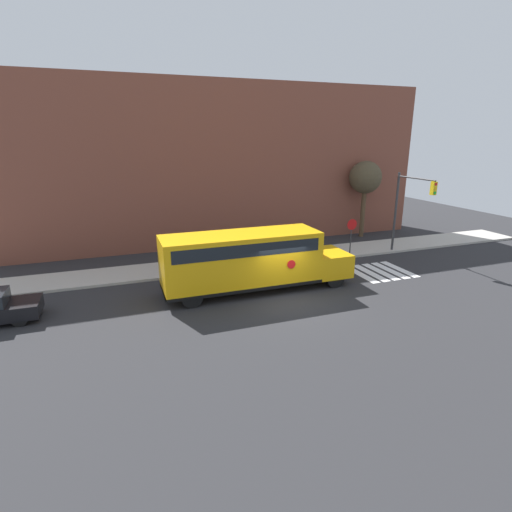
{
  "coord_description": "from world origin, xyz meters",
  "views": [
    {
      "loc": [
        -7.72,
        -16.79,
        7.76
      ],
      "look_at": [
        -0.78,
        2.25,
        1.71
      ],
      "focal_mm": 28.0,
      "sensor_mm": 36.0,
      "label": 1
    }
  ],
  "objects_px": {
    "traffic_light": "(408,202)",
    "tree_near_sidewalk": "(365,178)",
    "stop_sign": "(351,232)",
    "school_bus": "(249,259)"
  },
  "relations": [
    {
      "from": "stop_sign",
      "to": "traffic_light",
      "type": "xyz_separation_m",
      "value": [
        3.47,
        -1.03,
        1.94
      ]
    },
    {
      "from": "traffic_light",
      "to": "stop_sign",
      "type": "bearing_deg",
      "value": 163.45
    },
    {
      "from": "stop_sign",
      "to": "tree_near_sidewalk",
      "type": "relative_size",
      "value": 0.43
    },
    {
      "from": "tree_near_sidewalk",
      "to": "traffic_light",
      "type": "bearing_deg",
      "value": -96.08
    },
    {
      "from": "stop_sign",
      "to": "tree_near_sidewalk",
      "type": "height_order",
      "value": "tree_near_sidewalk"
    },
    {
      "from": "traffic_light",
      "to": "tree_near_sidewalk",
      "type": "height_order",
      "value": "tree_near_sidewalk"
    },
    {
      "from": "school_bus",
      "to": "tree_near_sidewalk",
      "type": "height_order",
      "value": "tree_near_sidewalk"
    },
    {
      "from": "traffic_light",
      "to": "tree_near_sidewalk",
      "type": "relative_size",
      "value": 0.92
    },
    {
      "from": "school_bus",
      "to": "traffic_light",
      "type": "relative_size",
      "value": 1.81
    },
    {
      "from": "school_bus",
      "to": "tree_near_sidewalk",
      "type": "relative_size",
      "value": 1.66
    }
  ]
}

